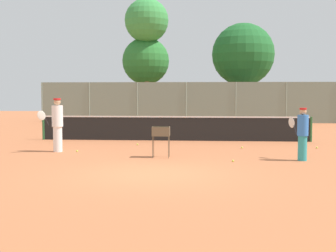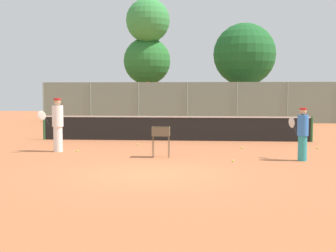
# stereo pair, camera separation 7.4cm
# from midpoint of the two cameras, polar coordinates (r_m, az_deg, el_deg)

# --- Properties ---
(ground_plane) EXTENTS (80.00, 80.00, 0.00)m
(ground_plane) POSITION_cam_midpoint_polar(r_m,az_deg,el_deg) (12.06, -2.10, -5.89)
(ground_plane) COLOR #B7663D
(tennis_net) EXTENTS (11.78, 0.10, 1.07)m
(tennis_net) POSITION_cam_midpoint_polar(r_m,az_deg,el_deg) (20.33, 0.65, -0.23)
(tennis_net) COLOR #26592D
(tennis_net) RESTS_ON ground_plane
(back_fence) EXTENTS (20.71, 0.08, 2.82)m
(back_fence) POSITION_cam_midpoint_polar(r_m,az_deg,el_deg) (32.67, 2.14, 2.90)
(back_fence) COLOR gray
(back_fence) RESTS_ON ground_plane
(tree_0) EXTENTS (3.57, 3.57, 6.27)m
(tree_0) POSITION_cam_midpoint_polar(r_m,az_deg,el_deg) (35.91, -2.79, 7.87)
(tree_0) COLOR brown
(tree_0) RESTS_ON ground_plane
(tree_1) EXTENTS (4.82, 4.82, 7.45)m
(tree_1) POSITION_cam_midpoint_polar(r_m,az_deg,el_deg) (37.04, 9.09, 8.59)
(tree_1) COLOR brown
(tree_1) RESTS_ON ground_plane
(tree_2) EXTENTS (3.26, 3.26, 9.07)m
(tree_2) POSITION_cam_midpoint_polar(r_m,az_deg,el_deg) (35.56, -2.69, 12.54)
(tree_2) COLOR brown
(tree_2) RESTS_ON ground_plane
(player_white_outfit) EXTENTS (0.82, 0.65, 1.89)m
(player_white_outfit) POSITION_cam_midpoint_polar(r_m,az_deg,el_deg) (16.94, -13.47, 0.23)
(player_white_outfit) COLOR white
(player_white_outfit) RESTS_ON ground_plane
(player_red_cap) EXTENTS (0.54, 0.80, 1.63)m
(player_red_cap) POSITION_cam_midpoint_polar(r_m,az_deg,el_deg) (14.89, 15.93, -0.86)
(player_red_cap) COLOR teal
(player_red_cap) RESTS_ON ground_plane
(ball_cart) EXTENTS (0.56, 0.41, 1.00)m
(ball_cart) POSITION_cam_midpoint_polar(r_m,az_deg,el_deg) (15.04, -1.05, -0.97)
(ball_cart) COLOR brown
(ball_cart) RESTS_ON ground_plane
(tennis_ball_0) EXTENTS (0.07, 0.07, 0.07)m
(tennis_ball_0) POSITION_cam_midpoint_polar(r_m,az_deg,el_deg) (18.37, 17.58, -2.53)
(tennis_ball_0) COLOR #D1E54C
(tennis_ball_0) RESTS_ON ground_plane
(tennis_ball_1) EXTENTS (0.07, 0.07, 0.07)m
(tennis_ball_1) POSITION_cam_midpoint_polar(r_m,az_deg,el_deg) (17.75, 8.89, -2.61)
(tennis_ball_1) COLOR #D1E54C
(tennis_ball_1) RESTS_ON ground_plane
(tennis_ball_2) EXTENTS (0.07, 0.07, 0.07)m
(tennis_ball_2) POSITION_cam_midpoint_polar(r_m,az_deg,el_deg) (18.65, -3.86, -2.25)
(tennis_ball_2) COLOR #D1E54C
(tennis_ball_2) RESTS_ON ground_plane
(tennis_ball_3) EXTENTS (0.07, 0.07, 0.07)m
(tennis_ball_3) POSITION_cam_midpoint_polar(r_m,az_deg,el_deg) (14.29, 7.78, -4.22)
(tennis_ball_3) COLOR #D1E54C
(tennis_ball_3) RESTS_ON ground_plane
(tennis_ball_4) EXTENTS (0.07, 0.07, 0.07)m
(tennis_ball_4) POSITION_cam_midpoint_polar(r_m,az_deg,el_deg) (16.81, -11.14, -3.01)
(tennis_ball_4) COLOR #D1E54C
(tennis_ball_4) RESTS_ON ground_plane
(parked_car) EXTENTS (4.20, 1.70, 1.60)m
(parked_car) POSITION_cam_midpoint_polar(r_m,az_deg,el_deg) (34.80, 9.13, 1.69)
(parked_car) COLOR #B2B7BC
(parked_car) RESTS_ON ground_plane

